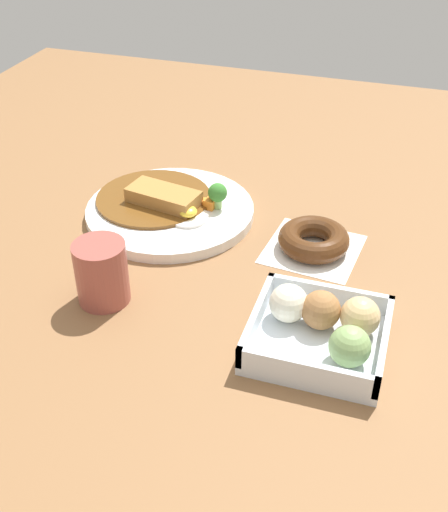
# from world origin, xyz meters

# --- Properties ---
(ground_plane) EXTENTS (1.60, 1.60, 0.00)m
(ground_plane) POSITION_xyz_m (0.00, 0.00, 0.00)
(ground_plane) COLOR brown
(curry_plate) EXTENTS (0.28, 0.28, 0.06)m
(curry_plate) POSITION_xyz_m (0.12, -0.05, 0.01)
(curry_plate) COLOR white
(curry_plate) RESTS_ON ground_plane
(donut_box) EXTENTS (0.17, 0.16, 0.06)m
(donut_box) POSITION_xyz_m (-0.18, 0.18, 0.03)
(donut_box) COLOR silver
(donut_box) RESTS_ON ground_plane
(chocolate_ring_donut) EXTENTS (0.15, 0.15, 0.04)m
(chocolate_ring_donut) POSITION_xyz_m (-0.13, -0.02, 0.02)
(chocolate_ring_donut) COLOR white
(chocolate_ring_donut) RESTS_ON ground_plane
(coffee_mug) EXTENTS (0.07, 0.07, 0.09)m
(coffee_mug) POSITION_xyz_m (0.12, 0.19, 0.05)
(coffee_mug) COLOR #9E4C42
(coffee_mug) RESTS_ON ground_plane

